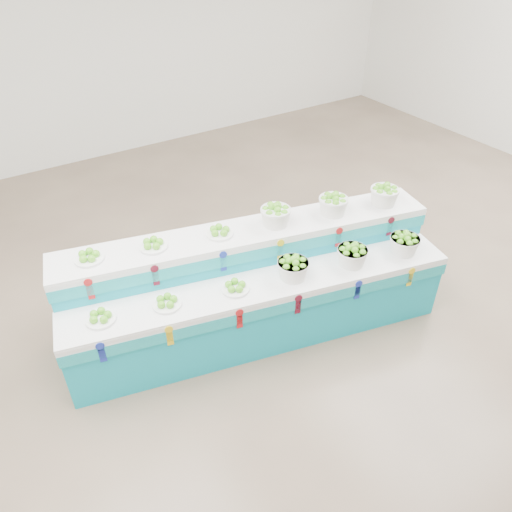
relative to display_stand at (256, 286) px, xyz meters
name	(u,v)px	position (x,y,z in m)	size (l,w,h in m)	color
ground	(333,305)	(0.86, -0.18, -0.51)	(10.00, 10.00, 0.00)	brown
back_wall	(132,21)	(0.86, 4.82, 1.49)	(10.00, 10.00, 0.00)	silver
display_stand	(256,286)	(0.00, 0.00, 0.00)	(3.61, 0.93, 1.02)	#139FB6
plate_lower_left	(100,316)	(-1.43, 0.11, 0.26)	(0.25, 0.25, 0.09)	white
plate_lower_mid	(167,301)	(-0.90, -0.02, 0.26)	(0.25, 0.25, 0.09)	white
plate_lower_right	(235,286)	(-0.32, -0.16, 0.26)	(0.25, 0.25, 0.09)	white
basket_lower_left	(293,268)	(0.21, -0.28, 0.31)	(0.28, 0.28, 0.21)	silver
basket_lower_mid	(352,255)	(0.80, -0.41, 0.31)	(0.28, 0.28, 0.21)	silver
basket_lower_right	(404,243)	(1.35, -0.54, 0.31)	(0.28, 0.28, 0.21)	silver
plate_upper_left	(89,256)	(-1.33, 0.54, 0.56)	(0.25, 0.25, 0.09)	white
plate_upper_mid	(153,244)	(-0.80, 0.42, 0.56)	(0.25, 0.25, 0.09)	white
plate_upper_right	(220,231)	(-0.21, 0.28, 0.56)	(0.25, 0.25, 0.09)	white
basket_upper_left	(276,215)	(0.32, 0.15, 0.61)	(0.28, 0.28, 0.21)	silver
basket_upper_mid	(333,204)	(0.90, 0.02, 0.61)	(0.28, 0.28, 0.21)	silver
basket_upper_right	(384,194)	(1.45, -0.11, 0.61)	(0.28, 0.28, 0.21)	silver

